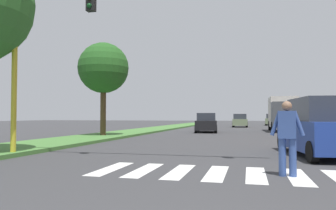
% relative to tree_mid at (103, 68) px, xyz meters
% --- Properties ---
extents(ground_plane, '(140.00, 140.00, 0.00)m').
position_rel_tree_mid_xyz_m(ground_plane, '(8.75, 12.28, -4.43)').
color(ground_plane, '#38383A').
extents(crosswalk, '(6.75, 2.20, 0.01)m').
position_rel_tree_mid_xyz_m(crosswalk, '(8.75, -11.28, -4.43)').
color(crosswalk, silver).
rests_on(crosswalk, ground_plane).
extents(median_strip, '(3.45, 64.00, 0.15)m').
position_rel_tree_mid_xyz_m(median_strip, '(-0.06, 10.28, -4.35)').
color(median_strip, '#477A38').
rests_on(median_strip, ground_plane).
extents(tree_mid, '(3.24, 3.24, 5.93)m').
position_rel_tree_mid_xyz_m(tree_mid, '(0.00, 0.00, 0.00)').
color(tree_mid, '#4C3823').
rests_on(tree_mid, median_strip).
extents(traffic_light_gantry, '(9.52, 0.30, 6.00)m').
position_rel_tree_mid_xyz_m(traffic_light_gantry, '(4.20, -9.75, -0.05)').
color(traffic_light_gantry, gold).
rests_on(traffic_light_gantry, median_strip).
extents(pedestrian_performer, '(0.75, 0.29, 1.69)m').
position_rel_tree_mid_xyz_m(pedestrian_performer, '(9.89, -11.31, -3.50)').
color(pedestrian_performer, '#334C8C').
rests_on(pedestrian_performer, ground_plane).
extents(suv_crossing, '(2.52, 4.81, 1.97)m').
position_rel_tree_mid_xyz_m(suv_crossing, '(11.45, -7.08, -3.50)').
color(suv_crossing, navy).
rests_on(suv_crossing, ground_plane).
extents(sedan_midblock, '(2.20, 4.50, 1.63)m').
position_rel_tree_mid_xyz_m(sedan_midblock, '(5.53, 8.47, -3.67)').
color(sedan_midblock, black).
rests_on(sedan_midblock, ground_plane).
extents(sedan_distant, '(1.94, 4.35, 1.66)m').
position_rel_tree_mid_xyz_m(sedan_distant, '(7.95, 22.91, -3.66)').
color(sedan_distant, gray).
rests_on(sedan_distant, ground_plane).
extents(sedan_far_horizon, '(2.14, 4.42, 1.73)m').
position_rel_tree_mid_xyz_m(sedan_far_horizon, '(12.40, 32.18, -3.63)').
color(sedan_far_horizon, gray).
rests_on(sedan_far_horizon, ground_plane).
extents(truck_box_delivery, '(2.40, 6.20, 3.10)m').
position_rel_tree_mid_xyz_m(truck_box_delivery, '(12.06, 11.57, -2.80)').
color(truck_box_delivery, '#474C51').
rests_on(truck_box_delivery, ground_plane).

